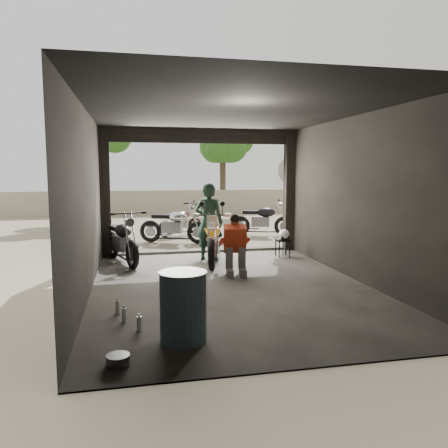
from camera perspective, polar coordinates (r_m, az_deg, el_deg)
name	(u,v)px	position (r m, az deg, el deg)	size (l,w,h in m)	color
ground	(230,287)	(8.18, 0.84, -8.21)	(80.00, 80.00, 0.00)	#7A6D56
garage	(224,216)	(8.48, 0.03, 1.12)	(7.00, 7.13, 3.20)	#2D2B28
boundary_wall	(168,202)	(21.83, -7.38, 2.83)	(18.00, 0.30, 1.20)	gray
tree_left	(101,129)	(20.32, -15.82, 11.89)	(2.20, 2.20, 5.60)	#382B1E
tree_right	(223,143)	(22.22, -0.16, 10.59)	(2.20, 2.20, 5.00)	#382B1E
main_bike	(213,237)	(10.09, -1.43, -1.75)	(0.76, 1.85, 1.23)	#EDE2C8
left_bike	(122,237)	(10.38, -13.22, -1.65)	(0.76, 1.84, 1.24)	black
outside_bike_a	(174,222)	(13.05, -6.59, 0.23)	(0.76, 1.85, 1.25)	black
outside_bike_b	(180,220)	(14.52, -5.72, 0.55)	(0.65, 1.58, 1.07)	#4B1412
outside_bike_c	(262,217)	(14.49, 5.00, 0.89)	(0.75, 1.83, 1.24)	black
rider	(209,222)	(10.38, -1.98, 0.25)	(0.68, 0.45, 1.86)	#162D23
mechanic	(236,246)	(8.99, 1.52, -2.91)	(0.61, 0.83, 1.20)	red
stool	(283,242)	(10.95, 7.68, -2.36)	(0.33, 0.33, 0.45)	black
helmet	(284,234)	(10.88, 7.85, -1.36)	(0.27, 0.28, 0.25)	white
oil_drum	(183,308)	(5.53, -5.35, -10.87)	(0.58, 0.58, 0.90)	#405F6C
sign_post	(292,185)	(12.44, 8.92, 5.10)	(0.86, 0.08, 2.58)	black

